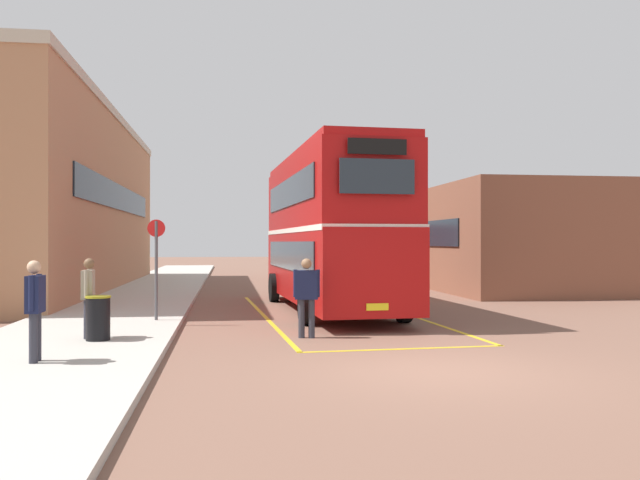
{
  "coord_description": "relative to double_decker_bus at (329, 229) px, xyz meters",
  "views": [
    {
      "loc": [
        -3.34,
        -10.38,
        2.11
      ],
      "look_at": [
        -0.16,
        12.08,
        2.17
      ],
      "focal_mm": 36.72,
      "sensor_mm": 36.0,
      "label": 1
    }
  ],
  "objects": [
    {
      "name": "single_deck_bus",
      "position": [
        3.49,
        16.59,
        -0.88
      ],
      "size": [
        3.03,
        8.66,
        3.02
      ],
      "color": "black",
      "rests_on": "ground"
    },
    {
      "name": "bus_stop_sign",
      "position": [
        -4.87,
        -2.94,
        -0.84
      ],
      "size": [
        0.44,
        0.08,
        2.53
      ],
      "color": "#4C4C51",
      "rests_on": "sidewalk_left"
    },
    {
      "name": "pedestrian_waiting_far",
      "position": [
        -6.21,
        -8.55,
        -1.41
      ],
      "size": [
        0.24,
        0.56,
        1.66
      ],
      "color": "#2D2D38",
      "rests_on": "sidewalk_left"
    },
    {
      "name": "double_decker_bus",
      "position": [
        0.0,
        0.0,
        0.0
      ],
      "size": [
        3.28,
        10.72,
        4.75
      ],
      "color": "black",
      "rests_on": "ground"
    },
    {
      "name": "pedestrian_waiting_near",
      "position": [
        -5.92,
        -5.91,
        -1.44
      ],
      "size": [
        0.25,
        0.55,
        1.63
      ],
      "color": "#2D2D38",
      "rests_on": "sidewalk_left"
    },
    {
      "name": "sidewalk_left",
      "position": [
        -6.25,
        7.37,
        -2.44
      ],
      "size": [
        4.0,
        57.6,
        0.14
      ],
      "primitive_type": "cube",
      "color": "#B2ADA3",
      "rests_on": "ground"
    },
    {
      "name": "pedestrian_boarding",
      "position": [
        -1.37,
        -5.57,
        -1.5
      ],
      "size": [
        0.57,
        0.31,
        1.74
      ],
      "color": "#2D2D38",
      "rests_on": "ground"
    },
    {
      "name": "litter_bin",
      "position": [
        -5.66,
        -6.25,
        -1.93
      ],
      "size": [
        0.5,
        0.5,
        0.89
      ],
      "color": "black",
      "rests_on": "sidewalk_left"
    },
    {
      "name": "brick_building_left",
      "position": [
        -10.76,
        10.1,
        1.37
      ],
      "size": [
        5.95,
        23.3,
        7.77
      ],
      "color": "#AD7A56",
      "rests_on": "ground"
    },
    {
      "name": "depot_building_right",
      "position": [
        9.31,
        11.14,
        -0.26
      ],
      "size": [
        7.19,
        17.88,
        4.5
      ],
      "color": "brown",
      "rests_on": "ground"
    },
    {
      "name": "ground_plane",
      "position": [
        0.25,
        4.97,
        -2.51
      ],
      "size": [
        135.6,
        135.6,
        0.0
      ],
      "primitive_type": "plane",
      "color": "brown"
    },
    {
      "name": "bay_marking_yellow",
      "position": [
        0.05,
        -1.96,
        -2.51
      ],
      "size": [
        4.91,
        12.82,
        0.01
      ],
      "color": "gold",
      "rests_on": "ground"
    }
  ]
}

